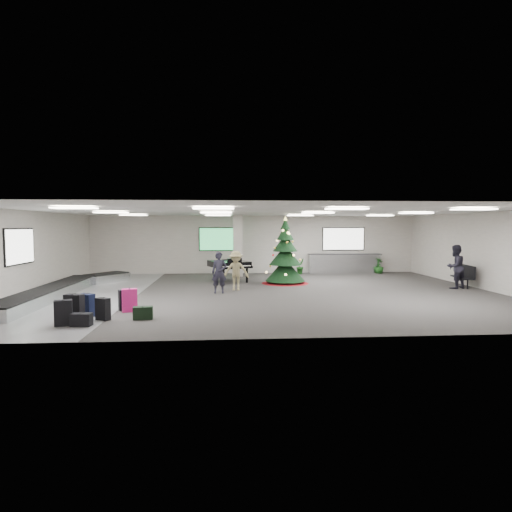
{
  "coord_description": "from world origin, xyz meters",
  "views": [
    {
      "loc": [
        -1.67,
        -16.73,
        2.62
      ],
      "look_at": [
        -0.38,
        1.0,
        1.37
      ],
      "focal_mm": 30.0,
      "sensor_mm": 36.0,
      "label": 1
    }
  ],
  "objects": [
    {
      "name": "suitcase_5",
      "position": [
        -5.84,
        -4.72,
        0.37
      ],
      "size": [
        0.54,
        0.38,
        0.76
      ],
      "rotation": [
        0.0,
        0.0,
        -0.25
      ],
      "color": "black",
      "rests_on": "ground"
    },
    {
      "name": "suitcase_1",
      "position": [
        -5.07,
        -4.68,
        0.31
      ],
      "size": [
        0.45,
        0.39,
        0.64
      ],
      "rotation": [
        0.0,
        0.0,
        -0.56
      ],
      "color": "black",
      "rests_on": "ground"
    },
    {
      "name": "traveler_b",
      "position": [
        -1.22,
        0.66,
        0.8
      ],
      "size": [
        1.09,
        0.69,
        1.61
      ],
      "primitive_type": "imported",
      "rotation": [
        0.0,
        0.0,
        -0.09
      ],
      "color": "#95875C",
      "rests_on": "ground"
    },
    {
      "name": "baggage_carousel",
      "position": [
        -7.84,
        -0.08,
        0.21
      ],
      "size": [
        2.28,
        9.71,
        0.43
      ],
      "color": "silver",
      "rests_on": "ground"
    },
    {
      "name": "bench",
      "position": [
        8.6,
        0.81,
        0.54
      ],
      "size": [
        0.76,
        1.56,
        0.95
      ],
      "rotation": [
        0.0,
        0.0,
        -0.18
      ],
      "color": "black",
      "rests_on": "ground"
    },
    {
      "name": "traveler_a",
      "position": [
        -1.9,
        -0.08,
        0.81
      ],
      "size": [
        0.59,
        0.39,
        1.62
      ],
      "primitive_type": "imported",
      "rotation": [
        0.0,
        0.0,
        -0.0
      ],
      "color": "black",
      "rests_on": "ground"
    },
    {
      "name": "pink_suitcase",
      "position": [
        -4.59,
        -3.54,
        0.35
      ],
      "size": [
        0.5,
        0.36,
        0.73
      ],
      "rotation": [
        0.0,
        0.0,
        0.26
      ],
      "color": "#EA1E80",
      "rests_on": "ground"
    },
    {
      "name": "traveler_bench",
      "position": [
        7.94,
        0.41,
        0.92
      ],
      "size": [
        1.1,
        1.0,
        1.84
      ],
      "primitive_type": "imported",
      "rotation": [
        0.0,
        0.0,
        3.56
      ],
      "color": "black",
      "rests_on": "ground"
    },
    {
      "name": "room_envelope",
      "position": [
        -0.38,
        0.67,
        2.33
      ],
      "size": [
        18.02,
        14.02,
        3.21
      ],
      "color": "#B4ADA4",
      "rests_on": "ground"
    },
    {
      "name": "ground",
      "position": [
        0.0,
        0.0,
        0.0
      ],
      "size": [
        18.0,
        18.0,
        0.0
      ],
      "primitive_type": "plane",
      "color": "#322F2E",
      "rests_on": "ground"
    },
    {
      "name": "navy_suitcase",
      "position": [
        -5.66,
        -4.2,
        0.33
      ],
      "size": [
        0.5,
        0.43,
        0.68
      ],
      "rotation": [
        0.0,
        0.0,
        -0.5
      ],
      "color": "black",
      "rests_on": "ground"
    },
    {
      "name": "suitcase_3",
      "position": [
        -4.77,
        -3.27,
        0.32
      ],
      "size": [
        0.48,
        0.39,
        0.66
      ],
      "rotation": [
        0.0,
        0.0,
        0.43
      ],
      "color": "black",
      "rests_on": "ground"
    },
    {
      "name": "christmas_tree",
      "position": [
        1.07,
        2.58,
        1.05
      ],
      "size": [
        2.16,
        2.16,
        3.08
      ],
      "color": "maroon",
      "rests_on": "ground"
    },
    {
      "name": "grand_piano",
      "position": [
        -1.46,
        3.34,
        0.82
      ],
      "size": [
        2.14,
        2.42,
        1.15
      ],
      "rotation": [
        0.0,
        0.0,
        0.36
      ],
      "color": "black",
      "rests_on": "ground"
    },
    {
      "name": "potted_plant_right",
      "position": [
        6.84,
        6.24,
        0.44
      ],
      "size": [
        0.61,
        0.61,
        0.87
      ],
      "primitive_type": "imported",
      "rotation": [
        0.0,
        0.0,
        1.87
      ],
      "color": "#174415",
      "rests_on": "ground"
    },
    {
      "name": "green_duffel",
      "position": [
        -3.98,
        -4.66,
        0.18
      ],
      "size": [
        0.56,
        0.31,
        0.37
      ],
      "rotation": [
        0.0,
        0.0,
        0.09
      ],
      "color": "black",
      "rests_on": "ground"
    },
    {
      "name": "suitcase_0",
      "position": [
        -5.91,
        -5.31,
        0.34
      ],
      "size": [
        0.49,
        0.35,
        0.7
      ],
      "rotation": [
        0.0,
        0.0,
        0.28
      ],
      "color": "black",
      "rests_on": "ground"
    },
    {
      "name": "service_counter",
      "position": [
        5.0,
        6.65,
        0.55
      ],
      "size": [
        4.05,
        0.65,
        1.08
      ],
      "color": "silver",
      "rests_on": "ground"
    },
    {
      "name": "black_duffel",
      "position": [
        -5.43,
        -5.38,
        0.17
      ],
      "size": [
        0.54,
        0.33,
        0.36
      ],
      "rotation": [
        0.0,
        0.0,
        -0.09
      ],
      "color": "black",
      "rests_on": "ground"
    },
    {
      "name": "potted_plant_left",
      "position": [
        2.45,
        6.32,
        0.43
      ],
      "size": [
        0.6,
        0.61,
        0.87
      ],
      "primitive_type": "imported",
      "rotation": [
        0.0,
        0.0,
        0.91
      ],
      "color": "#174415",
      "rests_on": "ground"
    }
  ]
}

